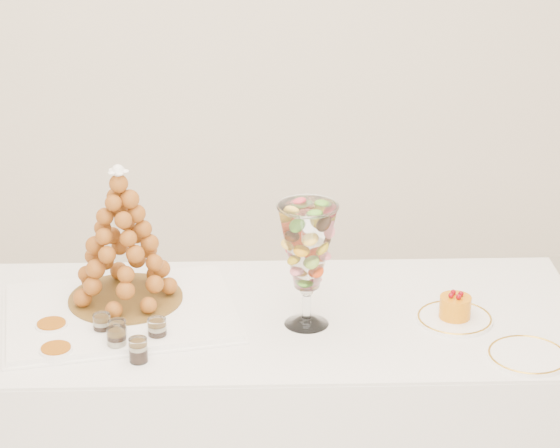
{
  "coord_description": "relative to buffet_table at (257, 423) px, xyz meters",
  "views": [
    {
      "loc": [
        -0.0,
        -2.63,
        2.14
      ],
      "look_at": [
        0.12,
        0.22,
        0.94
      ],
      "focal_mm": 70.0,
      "sensor_mm": 36.0,
      "label": 1
    }
  ],
  "objects": [
    {
      "name": "buffet_table",
      "position": [
        0.0,
        0.0,
        0.0
      ],
      "size": [
        1.88,
        0.78,
        0.71
      ],
      "rotation": [
        0.0,
        0.0,
        -0.02
      ],
      "color": "white",
      "rests_on": "ground"
    },
    {
      "name": "spare_plate",
      "position": [
        0.71,
        -0.26,
        0.36
      ],
      "size": [
        0.21,
        0.21,
        0.01
      ],
      "primitive_type": "cylinder",
      "color": "white",
      "rests_on": "buffet_table"
    },
    {
      "name": "lace_tray",
      "position": [
        -0.38,
        0.02,
        0.36
      ],
      "size": [
        0.7,
        0.57,
        0.02
      ],
      "primitive_type": "cube",
      "rotation": [
        0.0,
        0.0,
        0.18
      ],
      "color": "white",
      "rests_on": "buffet_table"
    },
    {
      "name": "verrine_e",
      "position": [
        -0.31,
        -0.24,
        0.39
      ],
      "size": [
        0.06,
        0.06,
        0.07
      ],
      "primitive_type": "cylinder",
      "rotation": [
        0.0,
        0.0,
        0.23
      ],
      "color": "white",
      "rests_on": "buffet_table"
    },
    {
      "name": "verrine_c",
      "position": [
        -0.27,
        -0.14,
        0.39
      ],
      "size": [
        0.05,
        0.05,
        0.07
      ],
      "primitive_type": "cylinder",
      "rotation": [
        0.0,
        0.0,
        -0.07
      ],
      "color": "white",
      "rests_on": "buffet_table"
    },
    {
      "name": "croquembouche",
      "position": [
        -0.37,
        0.08,
        0.57
      ],
      "size": [
        0.33,
        0.33,
        0.41
      ],
      "rotation": [
        0.0,
        0.0,
        0.21
      ],
      "color": "brown",
      "rests_on": "lace_tray"
    },
    {
      "name": "verrine_b",
      "position": [
        -0.37,
        -0.14,
        0.39
      ],
      "size": [
        0.06,
        0.06,
        0.07
      ],
      "primitive_type": "cylinder",
      "rotation": [
        0.0,
        0.0,
        0.27
      ],
      "color": "white",
      "rests_on": "buffet_table"
    },
    {
      "name": "cake_plate",
      "position": [
        0.55,
        -0.05,
        0.36
      ],
      "size": [
        0.21,
        0.21,
        0.01
      ],
      "primitive_type": "cylinder",
      "color": "white",
      "rests_on": "buffet_table"
    },
    {
      "name": "macaron_vase",
      "position": [
        0.14,
        -0.05,
        0.58
      ],
      "size": [
        0.16,
        0.16,
        0.35
      ],
      "color": "white",
      "rests_on": "buffet_table"
    },
    {
      "name": "verrine_a",
      "position": [
        -0.42,
        -0.1,
        0.39
      ],
      "size": [
        0.06,
        0.06,
        0.06
      ],
      "primitive_type": "cylinder",
      "rotation": [
        0.0,
        0.0,
        -0.22
      ],
      "color": "white",
      "rests_on": "buffet_table"
    },
    {
      "name": "mousse_cake",
      "position": [
        0.55,
        -0.05,
        0.4
      ],
      "size": [
        0.09,
        0.09,
        0.08
      ],
      "color": "orange",
      "rests_on": "cake_plate"
    },
    {
      "name": "ramekin_back",
      "position": [
        -0.56,
        -0.07,
        0.37
      ],
      "size": [
        0.09,
        0.09,
        0.03
      ],
      "primitive_type": "cylinder",
      "color": "white",
      "rests_on": "buffet_table"
    },
    {
      "name": "verrine_d",
      "position": [
        -0.37,
        -0.18,
        0.39
      ],
      "size": [
        0.05,
        0.05,
        0.07
      ],
      "primitive_type": "cylinder",
      "rotation": [
        0.0,
        0.0,
        -0.07
      ],
      "color": "white",
      "rests_on": "buffet_table"
    },
    {
      "name": "ramekin_front",
      "position": [
        -0.53,
        -0.21,
        0.37
      ],
      "size": [
        0.09,
        0.09,
        0.03
      ],
      "primitive_type": "cylinder",
      "color": "white",
      "rests_on": "buffet_table"
    }
  ]
}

